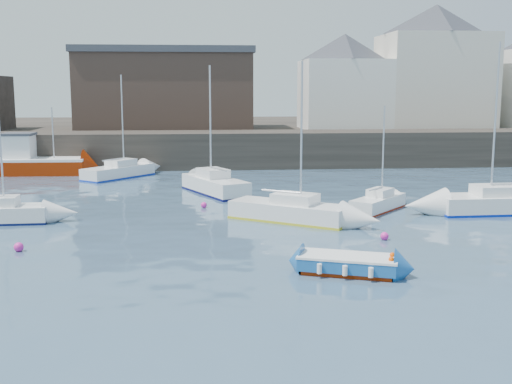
{
  "coord_description": "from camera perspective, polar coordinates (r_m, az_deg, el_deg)",
  "views": [
    {
      "loc": [
        -2.72,
        -19.66,
        6.64
      ],
      "look_at": [
        0.0,
        12.0,
        1.5
      ],
      "focal_mm": 45.0,
      "sensor_mm": 36.0,
      "label": 1
    }
  ],
  "objects": [
    {
      "name": "sailboat_h",
      "position": [
        49.3,
        -12.11,
        1.83
      ],
      "size": [
        5.24,
        5.8,
        7.65
      ],
      "color": "white",
      "rests_on": "ground"
    },
    {
      "name": "land_strip",
      "position": [
        72.9,
        -2.77,
        5.06
      ],
      "size": [
        90.0,
        32.0,
        2.8
      ],
      "primitive_type": "cube",
      "color": "#28231E",
      "rests_on": "ground"
    },
    {
      "name": "water",
      "position": [
        20.93,
        2.85,
        -9.32
      ],
      "size": [
        220.0,
        220.0,
        0.0
      ],
      "primitive_type": "plane",
      "color": "#2D4760",
      "rests_on": "ground"
    },
    {
      "name": "fishing_boat",
      "position": [
        53.14,
        -19.31,
        2.59
      ],
      "size": [
        7.92,
        3.12,
        5.2
      ],
      "color": "#8A2002",
      "rests_on": "ground"
    },
    {
      "name": "buoy_far",
      "position": [
        36.24,
        -4.65,
        -1.4
      ],
      "size": [
        0.34,
        0.34,
        0.34
      ],
      "primitive_type": "sphere",
      "color": "#E6269F",
      "rests_on": "ground"
    },
    {
      "name": "blue_dinghy",
      "position": [
        23.58,
        8.18,
        -6.31
      ],
      "size": [
        3.87,
        2.67,
        0.68
      ],
      "color": "#8A2002",
      "rests_on": "ground"
    },
    {
      "name": "buoy_mid",
      "position": [
        29.08,
        11.34,
        -4.19
      ],
      "size": [
        0.37,
        0.37,
        0.37
      ],
      "primitive_type": "sphere",
      "color": "#E6269F",
      "rests_on": "ground"
    },
    {
      "name": "warehouse",
      "position": [
        62.74,
        -8.01,
        9.08
      ],
      "size": [
        16.4,
        10.4,
        7.6
      ],
      "color": "#3D2D26",
      "rests_on": "land_strip"
    },
    {
      "name": "bldg_east_a",
      "position": [
        65.74,
        15.59,
        10.75
      ],
      "size": [
        13.36,
        13.36,
        11.8
      ],
      "color": "beige",
      "rests_on": "land_strip"
    },
    {
      "name": "sailboat_d",
      "position": [
        37.0,
        21.02,
        -0.9
      ],
      "size": [
        7.15,
        2.47,
        9.04
      ],
      "color": "white",
      "rests_on": "ground"
    },
    {
      "name": "sailboat_c",
      "position": [
        35.85,
        10.82,
        -0.94
      ],
      "size": [
        3.89,
        4.18,
        5.71
      ],
      "color": "white",
      "rests_on": "ground"
    },
    {
      "name": "sailboat_f",
      "position": [
        41.01,
        -3.67,
        0.66
      ],
      "size": [
        4.39,
        6.48,
        8.08
      ],
      "color": "white",
      "rests_on": "ground"
    },
    {
      "name": "buoy_near",
      "position": [
        28.3,
        -20.32,
        -4.97
      ],
      "size": [
        0.4,
        0.4,
        0.4
      ],
      "primitive_type": "sphere",
      "color": "#E6269F",
      "rests_on": "ground"
    },
    {
      "name": "quay_wall",
      "position": [
        54.96,
        -2.06,
        3.82
      ],
      "size": [
        90.0,
        5.0,
        3.0
      ],
      "primitive_type": "cube",
      "color": "#28231E",
      "rests_on": "ground"
    },
    {
      "name": "bldg_east_d",
      "position": [
        62.68,
        7.85,
        9.77
      ],
      "size": [
        11.14,
        11.14,
        8.95
      ],
      "color": "white",
      "rests_on": "land_strip"
    },
    {
      "name": "sailboat_b",
      "position": [
        32.47,
        3.06,
        -1.69
      ],
      "size": [
        6.23,
        5.12,
        7.96
      ],
      "color": "white",
      "rests_on": "ground"
    }
  ]
}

